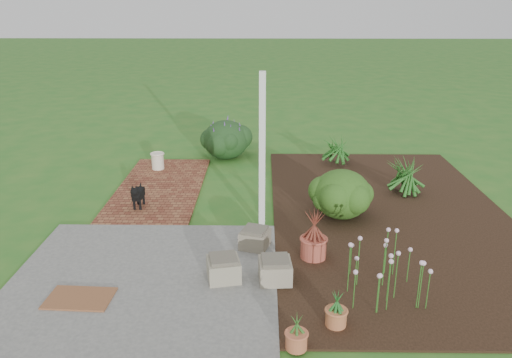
{
  "coord_description": "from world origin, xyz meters",
  "views": [
    {
      "loc": [
        0.32,
        -7.33,
        3.52
      ],
      "look_at": [
        0.2,
        0.4,
        0.7
      ],
      "focal_mm": 35.0,
      "sensor_mm": 36.0,
      "label": 1
    }
  ],
  "objects_px": {
    "stone_trough_near": "(224,269)",
    "cream_ceramic_urn": "(158,161)",
    "black_dog": "(138,194)",
    "evergreen_shrub": "(342,193)"
  },
  "relations": [
    {
      "from": "black_dog",
      "to": "cream_ceramic_urn",
      "type": "height_order",
      "value": "black_dog"
    },
    {
      "from": "cream_ceramic_urn",
      "to": "evergreen_shrub",
      "type": "distance_m",
      "value": 4.31
    },
    {
      "from": "stone_trough_near",
      "to": "evergreen_shrub",
      "type": "height_order",
      "value": "evergreen_shrub"
    },
    {
      "from": "cream_ceramic_urn",
      "to": "black_dog",
      "type": "bearing_deg",
      "value": -87.78
    },
    {
      "from": "black_dog",
      "to": "cream_ceramic_urn",
      "type": "distance_m",
      "value": 2.13
    },
    {
      "from": "stone_trough_near",
      "to": "cream_ceramic_urn",
      "type": "xyz_separation_m",
      "value": [
        -1.76,
        4.45,
        0.04
      ]
    },
    {
      "from": "stone_trough_near",
      "to": "black_dog",
      "type": "height_order",
      "value": "black_dog"
    },
    {
      "from": "black_dog",
      "to": "evergreen_shrub",
      "type": "height_order",
      "value": "evergreen_shrub"
    },
    {
      "from": "stone_trough_near",
      "to": "evergreen_shrub",
      "type": "distance_m",
      "value": 2.78
    },
    {
      "from": "evergreen_shrub",
      "to": "stone_trough_near",
      "type": "bearing_deg",
      "value": -131.43
    }
  ]
}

